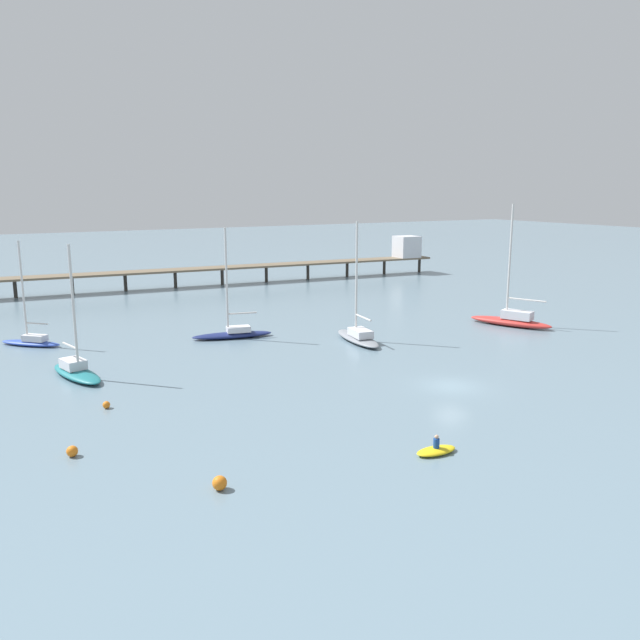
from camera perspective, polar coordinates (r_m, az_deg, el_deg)
The scene contains 11 objects.
ground_plane at distance 50.17m, azimuth 11.67°, elevation -5.83°, with size 400.00×400.00×0.00m, color slate.
pier at distance 104.45m, azimuth -3.75°, elevation 5.30°, with size 83.26×10.15×6.58m.
sailboat_blue at distance 67.43m, azimuth -24.41°, elevation -1.56°, with size 5.69×5.56×10.10m.
sailboat_red at distance 73.33m, azimuth 16.77°, elevation 0.12°, with size 5.65×9.30×13.27m.
sailboat_teal at distance 54.94m, azimuth -20.98°, elevation -4.14°, with size 3.85×7.81×10.69m.
sailboat_gray at distance 63.10m, azimuth 3.43°, elevation -1.36°, with size 3.35×8.38×11.82m.
sailboat_navy at distance 65.22m, azimuth -7.78°, elevation -1.05°, with size 8.36×3.60×11.15m.
dinghy_yellow at distance 37.78m, azimuth 10.34°, elevation -11.37°, with size 2.62×1.26×1.14m.
mooring_buoy_inner at distance 46.70m, azimuth -18.56°, elevation -7.20°, with size 0.51×0.51×0.51m, color orange.
mooring_buoy_mid at distance 39.35m, azimuth -21.28°, elevation -10.88°, with size 0.64×0.64×0.64m, color orange.
mooring_buoy_near at distance 33.42m, azimuth -8.96°, elevation -14.20°, with size 0.75×0.75×0.75m, color orange.
Camera 1 is at (-31.80, -35.84, 14.88)m, focal length 35.80 mm.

